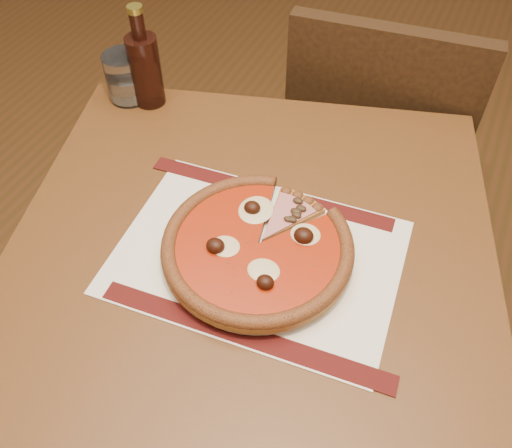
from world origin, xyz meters
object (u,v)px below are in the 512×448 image
at_px(pizza, 258,245).
at_px(water_glass, 126,77).
at_px(plate, 258,253).
at_px(chair_far, 373,144).
at_px(table, 251,279).
at_px(bottle, 145,67).

bearing_deg(pizza, water_glass, 147.05).
relative_size(plate, pizza, 0.95).
xyz_separation_m(chair_far, pizza, (-0.05, -0.63, 0.27)).
height_order(table, bottle, bottle).
height_order(pizza, water_glass, water_glass).
height_order(pizza, bottle, bottle).
distance_m(pizza, bottle, 0.47).
xyz_separation_m(table, plate, (0.02, -0.02, 0.11)).
height_order(plate, water_glass, water_glass).
relative_size(water_glass, bottle, 0.48).
bearing_deg(chair_far, bottle, 33.48).
xyz_separation_m(plate, pizza, (-0.00, 0.00, 0.02)).
xyz_separation_m(chair_far, plate, (-0.05, -0.63, 0.25)).
distance_m(table, pizza, 0.14).
relative_size(chair_far, pizza, 2.93).
bearing_deg(plate, pizza, 91.06).
xyz_separation_m(water_glass, bottle, (0.05, 0.01, 0.03)).
xyz_separation_m(table, bottle, (-0.36, 0.26, 0.18)).
distance_m(pizza, water_glass, 0.51).
xyz_separation_m(chair_far, bottle, (-0.42, -0.35, 0.32)).
height_order(chair_far, bottle, bottle).
bearing_deg(plate, chair_far, 85.69).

